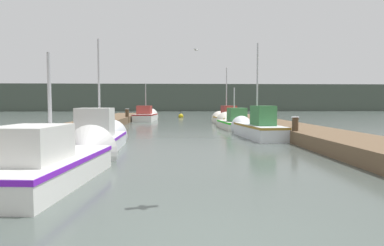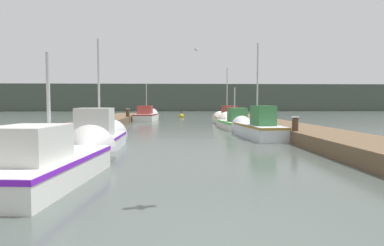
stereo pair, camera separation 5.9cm
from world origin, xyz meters
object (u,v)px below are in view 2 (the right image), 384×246
at_px(fishing_boat_0, 55,160).
at_px(seagull_1, 197,50).
at_px(fishing_boat_4, 226,118).
at_px(fishing_boat_5, 147,116).
at_px(fishing_boat_3, 233,122).
at_px(fishing_boat_1, 101,136).
at_px(channel_buoy, 182,116).
at_px(mooring_piling_0, 128,116).
at_px(mooring_piling_2, 295,130).
at_px(fishing_boat_2, 256,128).

xyz_separation_m(fishing_boat_0, seagull_1, (4.23, 17.18, 5.14)).
bearing_deg(fishing_boat_4, fishing_boat_5, 136.24).
relative_size(fishing_boat_3, fishing_boat_4, 1.01).
bearing_deg(seagull_1, fishing_boat_1, -167.47).
xyz_separation_m(fishing_boat_5, seagull_1, (4.30, -7.51, 5.09)).
relative_size(fishing_boat_3, channel_buoy, 4.73).
distance_m(fishing_boat_0, fishing_boat_4, 20.37).
height_order(fishing_boat_0, mooring_piling_0, fishing_boat_0).
relative_size(fishing_boat_3, seagull_1, 9.57).
bearing_deg(mooring_piling_2, fishing_boat_3, 98.19).
bearing_deg(fishing_boat_0, mooring_piling_0, 99.14).
bearing_deg(mooring_piling_2, channel_buoy, 100.28).
relative_size(fishing_boat_2, fishing_boat_5, 1.13).
height_order(fishing_boat_1, mooring_piling_0, fishing_boat_1).
height_order(mooring_piling_2, seagull_1, seagull_1).
bearing_deg(fishing_boat_1, seagull_1, 69.23).
distance_m(mooring_piling_2, channel_buoy, 25.18).
relative_size(fishing_boat_2, fishing_boat_4, 1.07).
distance_m(fishing_boat_3, fishing_boat_4, 4.29).
bearing_deg(seagull_1, fishing_boat_5, 62.26).
height_order(fishing_boat_0, fishing_boat_3, fishing_boat_0).
bearing_deg(fishing_boat_2, fishing_boat_4, 85.04).
bearing_deg(fishing_boat_5, fishing_boat_3, -50.40).
height_order(fishing_boat_2, mooring_piling_0, fishing_boat_2).
height_order(fishing_boat_4, mooring_piling_0, fishing_boat_4).
bearing_deg(fishing_boat_0, seagull_1, 81.63).
distance_m(fishing_boat_3, fishing_boat_5, 11.79).
relative_size(fishing_boat_1, mooring_piling_0, 3.76).
height_order(fishing_boat_1, mooring_piling_2, fishing_boat_1).
xyz_separation_m(fishing_boat_0, fishing_boat_5, (-0.07, 24.69, 0.05)).
distance_m(fishing_boat_1, fishing_boat_4, 15.59).
distance_m(fishing_boat_4, mooring_piling_0, 8.26).
bearing_deg(fishing_boat_1, mooring_piling_2, 7.37).
xyz_separation_m(fishing_boat_0, mooring_piling_2, (7.80, 6.35, 0.17)).
bearing_deg(fishing_boat_4, channel_buoy, 101.04).
distance_m(fishing_boat_0, fishing_boat_1, 5.22).
height_order(fishing_boat_1, seagull_1, seagull_1).
height_order(fishing_boat_4, channel_buoy, fishing_boat_4).
relative_size(channel_buoy, seagull_1, 2.02).
bearing_deg(seagull_1, fishing_boat_3, -101.23).
bearing_deg(channel_buoy, mooring_piling_0, -114.71).
xyz_separation_m(fishing_boat_4, mooring_piling_2, (1.09, -12.87, 0.12)).
height_order(fishing_boat_5, mooring_piling_2, fishing_boat_5).
bearing_deg(mooring_piling_0, seagull_1, -34.37).
bearing_deg(seagull_1, fishing_boat_4, -18.04).
relative_size(mooring_piling_2, seagull_1, 2.17).
relative_size(fishing_boat_5, seagull_1, 9.01).
distance_m(fishing_boat_4, mooring_piling_2, 12.92).
bearing_deg(fishing_boat_1, channel_buoy, 81.66).
distance_m(fishing_boat_5, mooring_piling_0, 3.91).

